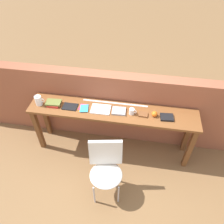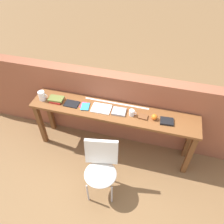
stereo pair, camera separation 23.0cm
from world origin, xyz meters
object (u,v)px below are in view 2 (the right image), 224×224
book_repair_rightmost (167,121)px  leather_journal_brown (143,117)px  magazine_cycling (72,104)px  pamphlet_pile_colourful (85,106)px  sports_ball_small (154,117)px  pitcher_white (42,96)px  mug (132,113)px  book_open_centre (101,108)px  book_stack_leftmost (56,99)px  chair_white_moulded (101,166)px

book_repair_rightmost → leather_journal_brown: bearing=174.7°
magazine_cycling → book_repair_rightmost: size_ratio=1.20×
pamphlet_pile_colourful → sports_ball_small: (1.03, -0.00, 0.03)m
pitcher_white → mug: bearing=0.8°
mug → sports_ball_small: mug is taller
mug → sports_ball_small: size_ratio=1.33×
book_open_centre → leather_journal_brown: size_ratio=2.18×
sports_ball_small → book_repair_rightmost: 0.18m
pamphlet_pile_colourful → leather_journal_brown: 0.87m
pitcher_white → book_open_centre: 0.93m
book_stack_leftmost → magazine_cycling: size_ratio=1.06×
book_stack_leftmost → pamphlet_pile_colourful: size_ratio=1.20×
pitcher_white → leather_journal_brown: size_ratio=1.41×
magazine_cycling → mug: 0.92m
magazine_cycling → sports_ball_small: size_ratio=2.62×
pamphlet_pile_colourful → magazine_cycling: bearing=-178.5°
book_open_centre → mug: (0.46, -0.01, 0.04)m
magazine_cycling → pamphlet_pile_colourful: size_ratio=1.13×
book_open_centre → sports_ball_small: (0.78, -0.01, 0.03)m
book_stack_leftmost → pamphlet_pile_colourful: (0.46, -0.01, -0.02)m
book_stack_leftmost → leather_journal_brown: size_ratio=1.77×
magazine_cycling → mug: bearing=0.7°
pitcher_white → pamphlet_pile_colourful: size_ratio=0.95×
pamphlet_pile_colourful → sports_ball_small: bearing=-0.0°
pitcher_white → book_repair_rightmost: size_ratio=1.01×
book_stack_leftmost → mug: (1.17, -0.01, 0.01)m
mug → leather_journal_brown: 0.17m
mug → book_open_centre: bearing=178.4°
pitcher_white → sports_ball_small: (1.71, 0.02, -0.04)m
book_stack_leftmost → pamphlet_pile_colourful: book_stack_leftmost is taller
book_open_centre → pamphlet_pile_colourful: bearing=-178.6°
book_stack_leftmost → mug: 1.17m
book_stack_leftmost → magazine_cycling: (0.25, -0.01, -0.02)m
chair_white_moulded → book_open_centre: (-0.20, 0.72, 0.36)m
magazine_cycling → mug: mug is taller
pitcher_white → pamphlet_pile_colourful: pitcher_white is taller
book_stack_leftmost → leather_journal_brown: bearing=-0.5°
magazine_cycling → pamphlet_pile_colourful: pamphlet_pile_colourful is taller
pamphlet_pile_colourful → book_stack_leftmost: bearing=179.1°
book_open_centre → magazine_cycling: bearing=-179.0°
mug → sports_ball_small: bearing=0.3°
chair_white_moulded → pitcher_white: (-1.13, 0.69, 0.43)m
book_open_centre → pitcher_white: bearing=-179.2°
book_stack_leftmost → mug: mug is taller
pamphlet_pile_colourful → book_open_centre: (0.25, 0.01, 0.00)m
pitcher_white → mug: (1.39, 0.02, -0.03)m
sports_ball_small → book_open_centre: bearing=179.2°
book_open_centre → chair_white_moulded: bearing=-75.5°
sports_ball_small → book_repair_rightmost: sports_ball_small is taller
pamphlet_pile_colourful → mug: mug is taller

